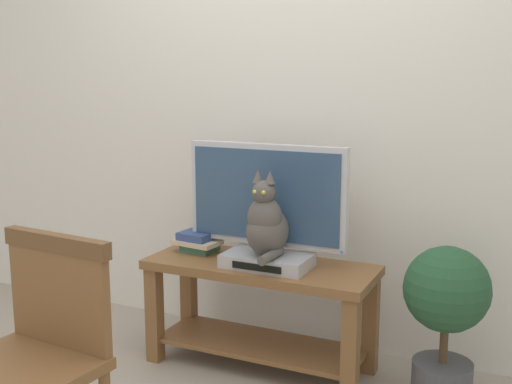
{
  "coord_description": "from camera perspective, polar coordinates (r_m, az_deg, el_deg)",
  "views": [
    {
      "loc": [
        1.24,
        -2.19,
        1.44
      ],
      "look_at": [
        -0.01,
        0.49,
        0.9
      ],
      "focal_mm": 44.99,
      "sensor_mm": 36.0,
      "label": 1
    }
  ],
  "objects": [
    {
      "name": "media_box",
      "position": [
        3.06,
        1.02,
        -6.11
      ],
      "size": [
        0.41,
        0.25,
        0.06
      ],
      "color": "#ADADB2",
      "rests_on": "tv_stand"
    },
    {
      "name": "tv_stand",
      "position": [
        3.19,
        0.39,
        -9.33
      ],
      "size": [
        1.12,
        0.43,
        0.54
      ],
      "color": "brown",
      "rests_on": "ground"
    },
    {
      "name": "book_stack",
      "position": [
        3.34,
        -5.12,
        -4.37
      ],
      "size": [
        0.25,
        0.21,
        0.1
      ],
      "color": "#38664C",
      "rests_on": "tv_stand"
    },
    {
      "name": "back_wall",
      "position": [
        3.42,
        3.92,
        9.75
      ],
      "size": [
        7.0,
        0.12,
        2.8
      ],
      "primitive_type": "cube",
      "color": "silver",
      "rests_on": "ground"
    },
    {
      "name": "cat",
      "position": [
        3.0,
        0.94,
        -2.86
      ],
      "size": [
        0.19,
        0.32,
        0.41
      ],
      "color": "#514C47",
      "rests_on": "media_box"
    },
    {
      "name": "potted_plant",
      "position": [
        2.94,
        16.51,
        -10.02
      ],
      "size": [
        0.37,
        0.37,
        0.72
      ],
      "color": "#47474C",
      "rests_on": "ground"
    },
    {
      "name": "tv",
      "position": [
        3.13,
        0.95,
        -0.72
      ],
      "size": [
        0.82,
        0.2,
        0.58
      ],
      "color": "#B7B7BC",
      "rests_on": "tv_stand"
    },
    {
      "name": "wooden_chair",
      "position": [
        2.33,
        -19.33,
        -12.89
      ],
      "size": [
        0.51,
        0.51,
        0.9
      ],
      "color": "brown",
      "rests_on": "ground"
    }
  ]
}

